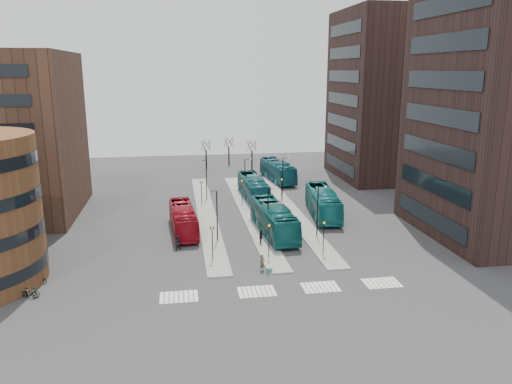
{
  "coord_description": "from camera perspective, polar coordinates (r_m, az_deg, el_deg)",
  "views": [
    {
      "loc": [
        -7.62,
        -37.33,
        19.6
      ],
      "look_at": [
        1.7,
        21.38,
        5.0
      ],
      "focal_mm": 35.0,
      "sensor_mm": 36.0,
      "label": 1
    }
  ],
  "objects": [
    {
      "name": "ground",
      "position": [
        42.85,
        2.3,
        -13.44
      ],
      "size": [
        160.0,
        160.0,
        0.0
      ],
      "primitive_type": "plane",
      "color": "#2F2F32",
      "rests_on": "ground"
    },
    {
      "name": "lamp_posts",
      "position": [
        68.04,
        -0.1,
        0.18
      ],
      "size": [
        14.04,
        20.24,
        6.12
      ],
      "color": "black",
      "rests_on": "ground"
    },
    {
      "name": "teal_bus_d",
      "position": [
        90.34,
        2.48,
        2.43
      ],
      "size": [
        4.49,
        13.25,
        3.62
      ],
      "primitive_type": "imported",
      "rotation": [
        0.0,
        0.0,
        0.11
      ],
      "color": "#135662",
      "rests_on": "ground"
    },
    {
      "name": "traveller",
      "position": [
        50.3,
        0.71,
        -8.08
      ],
      "size": [
        0.75,
        0.71,
        1.73
      ],
      "primitive_type": "imported",
      "rotation": [
        0.0,
        0.0,
        0.66
      ],
      "color": "brown",
      "rests_on": "ground"
    },
    {
      "name": "bicycle_mid",
      "position": [
        49.04,
        -24.47,
        -10.47
      ],
      "size": [
        1.63,
        0.91,
        0.94
      ],
      "primitive_type": "imported",
      "rotation": [
        0.0,
        0.0,
        1.26
      ],
      "color": "gray",
      "rests_on": "ground"
    },
    {
      "name": "commuter_c",
      "position": [
        60.05,
        1.87,
        -4.47
      ],
      "size": [
        0.86,
        1.14,
        1.56
      ],
      "primitive_type": "imported",
      "rotation": [
        0.0,
        0.0,
        4.39
      ],
      "color": "black",
      "rests_on": "ground"
    },
    {
      "name": "red_bus",
      "position": [
        62.43,
        -8.33,
        -3.09
      ],
      "size": [
        3.53,
        11.82,
        3.25
      ],
      "primitive_type": "imported",
      "rotation": [
        0.0,
        0.0,
        0.07
      ],
      "color": "maroon",
      "rests_on": "ground"
    },
    {
      "name": "bicycle_near",
      "position": [
        49.16,
        -24.43,
        -10.45
      ],
      "size": [
        1.73,
        0.73,
        0.88
      ],
      "primitive_type": "imported",
      "rotation": [
        0.0,
        0.0,
        1.49
      ],
      "color": "gray",
      "rests_on": "ground"
    },
    {
      "name": "teal_bus_a",
      "position": [
        61.02,
        2.03,
        -3.13
      ],
      "size": [
        3.91,
        13.41,
        3.69
      ],
      "primitive_type": "imported",
      "rotation": [
        0.0,
        0.0,
        0.06
      ],
      "color": "#125A5A",
      "rests_on": "ground"
    },
    {
      "name": "teal_bus_b",
      "position": [
        77.58,
        -0.32,
        0.51
      ],
      "size": [
        3.41,
        12.8,
        3.54
      ],
      "primitive_type": "imported",
      "rotation": [
        0.0,
        0.0,
        0.03
      ],
      "color": "#145764",
      "rests_on": "ground"
    },
    {
      "name": "island_right",
      "position": [
        71.82,
        3.89,
        -2.01
      ],
      "size": [
        2.5,
        45.0,
        0.15
      ],
      "primitive_type": "cube",
      "color": "gray",
      "rests_on": "ground"
    },
    {
      "name": "island_left",
      "position": [
        70.2,
        -5.71,
        -2.42
      ],
      "size": [
        2.5,
        45.0,
        0.15
      ],
      "primitive_type": "cube",
      "color": "gray",
      "rests_on": "ground"
    },
    {
      "name": "sign_poles",
      "position": [
        63.4,
        -0.32,
        -1.93
      ],
      "size": [
        12.45,
        22.12,
        3.65
      ],
      "color": "black",
      "rests_on": "ground"
    },
    {
      "name": "suitcase",
      "position": [
        49.88,
        1.54,
        -9.0
      ],
      "size": [
        0.54,
        0.49,
        0.56
      ],
      "primitive_type": "cube",
      "rotation": [
        0.0,
        0.0,
        0.35
      ],
      "color": "#1D1B97",
      "rests_on": "ground"
    },
    {
      "name": "commuter_a",
      "position": [
        56.66,
        -9.02,
        -5.74
      ],
      "size": [
        0.87,
        0.71,
        1.63
      ],
      "primitive_type": "imported",
      "rotation": [
        0.0,
        0.0,
        3.27
      ],
      "color": "black",
      "rests_on": "ground"
    },
    {
      "name": "tower_far",
      "position": [
        96.0,
        15.62,
        10.56
      ],
      "size": [
        20.12,
        20.0,
        30.0
      ],
      "color": "black",
      "rests_on": "ground"
    },
    {
      "name": "teal_bus_c",
      "position": [
        69.23,
        7.64,
        -1.19
      ],
      "size": [
        4.62,
        13.49,
        3.68
      ],
      "primitive_type": "imported",
      "rotation": [
        0.0,
        0.0,
        -0.12
      ],
      "color": "#166F70",
      "rests_on": "ground"
    },
    {
      "name": "crosswalk_stripes",
      "position": [
        46.69,
        3.47,
        -11.04
      ],
      "size": [
        22.35,
        2.4,
        0.01
      ],
      "color": "silver",
      "rests_on": "ground"
    },
    {
      "name": "island_mid",
      "position": [
        70.76,
        -0.86,
        -2.22
      ],
      "size": [
        2.5,
        45.0,
        0.15
      ],
      "primitive_type": "cube",
      "color": "gray",
      "rests_on": "ground"
    },
    {
      "name": "bicycle_far",
      "position": [
        51.87,
        -23.56,
        -9.13
      ],
      "size": [
        1.67,
        0.99,
        0.83
      ],
      "primitive_type": "imported",
      "rotation": [
        0.0,
        0.0,
        1.27
      ],
      "color": "gray",
      "rests_on": "ground"
    },
    {
      "name": "bare_trees",
      "position": [
        101.93,
        -3.11,
        4.25
      ],
      "size": [
        10.97,
        8.14,
        5.9
      ],
      "color": "black",
      "rests_on": "ground"
    },
    {
      "name": "commuter_b",
      "position": [
        57.52,
        0.57,
        -5.17
      ],
      "size": [
        0.5,
        1.09,
        1.82
      ],
      "primitive_type": "imported",
      "rotation": [
        0.0,
        0.0,
        1.63
      ],
      "color": "black",
      "rests_on": "ground"
    }
  ]
}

